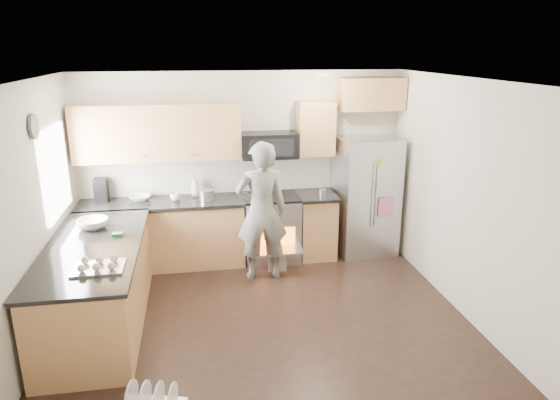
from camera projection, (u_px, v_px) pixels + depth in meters
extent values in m
plane|color=black|center=(263.00, 321.00, 5.52)|extent=(4.50, 4.50, 0.00)
cube|color=beige|center=(243.00, 166.00, 7.02)|extent=(4.50, 0.04, 2.60)
cube|color=beige|center=(303.00, 304.00, 3.25)|extent=(4.50, 0.04, 2.60)
cube|color=beige|center=(29.00, 222.00, 4.78)|extent=(0.04, 4.00, 2.60)
cube|color=beige|center=(464.00, 199.00, 5.50)|extent=(0.04, 4.00, 2.60)
cube|color=white|center=(260.00, 80.00, 4.75)|extent=(4.50, 4.00, 0.04)
cube|color=white|center=(55.00, 172.00, 5.65)|extent=(0.04, 1.00, 1.00)
cylinder|color=#FFEDCC|center=(323.00, 75.00, 5.94)|extent=(0.14, 0.14, 0.02)
cylinder|color=#474754|center=(34.00, 126.00, 4.95)|extent=(0.03, 0.26, 0.26)
cube|color=#B07A46|center=(164.00, 236.00, 6.81)|extent=(2.15, 0.60, 0.87)
cube|color=black|center=(162.00, 203.00, 6.66)|extent=(2.19, 0.64, 0.04)
cube|color=#B07A46|center=(316.00, 226.00, 7.16)|extent=(0.50, 0.60, 0.87)
cube|color=black|center=(316.00, 195.00, 7.01)|extent=(0.54, 0.64, 0.04)
cube|color=#B07A46|center=(158.00, 132.00, 6.53)|extent=(2.16, 0.33, 0.74)
cube|color=#B07A46|center=(315.00, 128.00, 6.87)|extent=(0.50, 0.33, 0.74)
cube|color=#B07A46|center=(371.00, 94.00, 6.86)|extent=(0.90, 0.33, 0.44)
imported|color=silver|center=(140.00, 198.00, 6.71)|extent=(0.29, 0.29, 0.07)
imported|color=white|center=(195.00, 186.00, 6.87)|extent=(0.11, 0.11, 0.29)
imported|color=white|center=(175.00, 197.00, 6.69)|extent=(0.14, 0.14, 0.11)
cylinder|color=#B7B7BC|center=(206.00, 195.00, 6.71)|extent=(0.21, 0.21, 0.14)
cube|color=black|center=(101.00, 190.00, 6.63)|extent=(0.16, 0.20, 0.31)
cylinder|color=#B7B7BC|center=(322.00, 192.00, 6.97)|extent=(0.09, 0.09, 0.07)
cube|color=#B07A46|center=(98.00, 287.00, 5.35)|extent=(0.90, 2.30, 0.87)
cube|color=black|center=(93.00, 247.00, 5.21)|extent=(0.96, 2.36, 0.04)
imported|color=silver|center=(93.00, 224.00, 5.67)|extent=(0.35, 0.35, 0.11)
cube|color=green|center=(117.00, 234.00, 5.46)|extent=(0.10, 0.07, 0.03)
cube|color=#B7B7BC|center=(98.00, 264.00, 4.63)|extent=(0.46, 0.35, 0.10)
cube|color=#B7B7BC|center=(271.00, 229.00, 7.03)|extent=(0.76, 0.62, 0.90)
cube|color=black|center=(271.00, 197.00, 6.89)|extent=(0.76, 0.60, 0.03)
cube|color=orange|center=(275.00, 240.00, 6.75)|extent=(0.56, 0.02, 0.34)
cube|color=#B7B7BC|center=(277.00, 251.00, 6.62)|extent=(0.70, 0.34, 0.03)
cube|color=silver|center=(277.00, 261.00, 6.61)|extent=(0.24, 0.03, 0.28)
cube|color=black|center=(269.00, 145.00, 6.79)|extent=(0.76, 0.40, 0.34)
cube|color=#B7B7BC|center=(366.00, 197.00, 7.15)|extent=(0.89, 0.73, 1.69)
cylinder|color=#B7B7BC|center=(372.00, 195.00, 6.80)|extent=(0.02, 0.02, 0.92)
cylinder|color=#B7B7BC|center=(376.00, 195.00, 6.81)|extent=(0.02, 0.02, 0.92)
cube|color=pink|center=(386.00, 207.00, 6.89)|extent=(0.22, 0.03, 0.28)
cube|color=#808FCC|center=(363.00, 176.00, 6.70)|extent=(0.17, 0.02, 0.20)
imported|color=gray|center=(262.00, 211.00, 6.32)|extent=(0.67, 0.45, 1.81)
cylinder|color=white|center=(131.00, 396.00, 4.09)|extent=(0.08, 0.26, 0.27)
cylinder|color=white|center=(145.00, 397.00, 4.08)|extent=(0.08, 0.26, 0.27)
cylinder|color=white|center=(159.00, 398.00, 4.07)|extent=(0.08, 0.26, 0.27)
cylinder|color=white|center=(173.00, 399.00, 4.06)|extent=(0.08, 0.26, 0.27)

